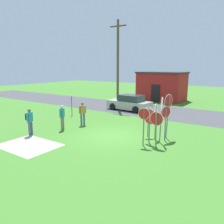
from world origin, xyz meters
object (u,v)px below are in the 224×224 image
stop_sign_rear_left (156,115)px  info_panel_leftmost (72,102)px  utility_pole (118,64)px  parked_car_on_street (130,103)px  stop_sign_leaning_right (166,118)px  stop_sign_far_back (162,111)px  person_in_teal (30,120)px  stop_sign_leaning_left (144,121)px  stop_sign_low_front (168,108)px  stop_sign_rear_right (148,116)px  stop_sign_nearest (150,120)px  person_in_dark_shirt (83,112)px  person_holding_notes (62,116)px  stop_sign_tallest (156,123)px

stop_sign_rear_left → info_panel_leftmost: 8.80m
utility_pole → parked_car_on_street: (1.56, -0.25, -3.81)m
stop_sign_leaning_right → info_panel_leftmost: bearing=169.0°
info_panel_leftmost → stop_sign_far_back: bearing=-13.9°
person_in_teal → stop_sign_leaning_left: bearing=19.8°
stop_sign_far_back → stop_sign_low_front: bearing=88.4°
stop_sign_rear_right → stop_sign_leaning_left: bearing=-72.4°
stop_sign_nearest → person_in_dark_shirt: 5.75m
stop_sign_rear_left → info_panel_leftmost: stop_sign_rear_left is taller
stop_sign_leaning_left → person_holding_notes: size_ratio=1.22×
stop_sign_rear_left → info_panel_leftmost: size_ratio=1.25×
stop_sign_tallest → stop_sign_nearest: 0.63m
stop_sign_low_front → stop_sign_rear_left: bearing=-143.7°
stop_sign_rear_left → person_in_teal: bearing=-149.9°
person_in_teal → person_in_dark_shirt: (1.00, 3.74, -0.03)m
utility_pole → stop_sign_nearest: size_ratio=4.42×
parked_car_on_street → person_in_dark_shirt: 6.93m
parked_car_on_street → person_holding_notes: (-0.23, -8.62, 0.26)m
utility_pole → stop_sign_nearest: 11.28m
parked_car_on_street → info_panel_leftmost: (-2.87, -5.04, 0.48)m
stop_sign_rear_left → stop_sign_rear_right: 0.60m
utility_pole → parked_car_on_street: bearing=-9.2°
stop_sign_rear_left → person_in_dark_shirt: (-5.65, -0.11, -0.47)m
stop_sign_rear_right → stop_sign_far_back: bearing=-30.6°
parked_car_on_street → stop_sign_nearest: stop_sign_nearest is taller
person_holding_notes → stop_sign_rear_left: bearing=16.9°
stop_sign_low_front → stop_sign_far_back: (-0.03, -0.92, -0.06)m
stop_sign_low_front → stop_sign_leaning_right: size_ratio=1.31×
stop_sign_low_front → stop_sign_leaning_right: 0.66m
stop_sign_low_front → person_in_teal: size_ratio=1.58×
stop_sign_leaning_left → info_panel_leftmost: bearing=159.2°
person_holding_notes → stop_sign_leaning_right: bearing=15.1°
stop_sign_leaning_right → stop_sign_tallest: bearing=-92.7°
stop_sign_low_front → person_in_teal: 8.45m
stop_sign_nearest → stop_sign_rear_left: bearing=91.8°
stop_sign_low_front → stop_sign_nearest: (-0.55, -1.32, -0.52)m
stop_sign_rear_left → person_in_teal: (-6.65, -3.86, -0.44)m
stop_sign_tallest → stop_sign_low_front: (0.01, 1.63, 0.56)m
person_holding_notes → person_in_dark_shirt: bearing=79.5°
parked_car_on_street → stop_sign_leaning_left: size_ratio=2.13×
stop_sign_tallest → info_panel_leftmost: size_ratio=1.12×
stop_sign_nearest → stop_sign_far_back: (0.52, 0.40, 0.47)m
parked_car_on_street → person_holding_notes: bearing=-91.5°
person_holding_notes → parked_car_on_street: bearing=88.5°
stop_sign_tallest → utility_pole: bearing=133.6°
person_holding_notes → person_in_dark_shirt: 1.72m
stop_sign_nearest → person_holding_notes: (-6.00, -0.91, -0.37)m
utility_pole → info_panel_leftmost: 6.39m
person_in_teal → person_holding_notes: bearing=71.5°
parked_car_on_street → stop_sign_leaning_right: bearing=-47.1°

